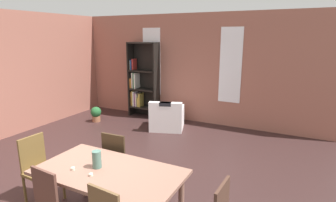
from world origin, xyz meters
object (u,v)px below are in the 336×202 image
(dining_table, at_px, (109,177))
(armchair_white, at_px, (167,118))
(bookshelf_tall, at_px, (142,82))
(potted_plant_by_shelf, at_px, (96,114))
(vase_on_table, at_px, (97,159))
(dining_chair_far_left, at_px, (118,160))
(dining_chair_head_left, at_px, (39,167))

(dining_table, relative_size, armchair_white, 1.72)
(bookshelf_tall, bearing_deg, potted_plant_by_shelf, -128.30)
(vase_on_table, bearing_deg, armchair_white, 103.64)
(bookshelf_tall, relative_size, potted_plant_by_shelf, 5.14)
(dining_chair_far_left, height_order, armchair_white, dining_chair_far_left)
(dining_chair_head_left, relative_size, dining_chair_far_left, 1.00)
(dining_table, bearing_deg, dining_chair_far_left, 119.44)
(armchair_white, height_order, potted_plant_by_shelf, armchair_white)
(dining_chair_head_left, relative_size, armchair_white, 0.93)
(dining_table, xyz_separation_m, armchair_white, (-1.03, 3.55, -0.39))
(dining_chair_head_left, relative_size, bookshelf_tall, 0.45)
(bookshelf_tall, bearing_deg, dining_chair_far_left, -62.96)
(dining_table, relative_size, dining_chair_far_left, 1.84)
(dining_table, bearing_deg, potted_plant_by_shelf, 133.52)
(dining_chair_head_left, bearing_deg, potted_plant_by_shelf, 119.22)
(vase_on_table, bearing_deg, potted_plant_by_shelf, 131.84)
(vase_on_table, relative_size, bookshelf_tall, 0.10)
(dining_chair_head_left, height_order, armchair_white, dining_chair_head_left)
(bookshelf_tall, height_order, potted_plant_by_shelf, bookshelf_tall)
(dining_table, bearing_deg, dining_chair_head_left, 179.81)
(dining_table, relative_size, potted_plant_by_shelf, 4.24)
(armchair_white, bearing_deg, dining_chair_head_left, -93.47)
(vase_on_table, bearing_deg, dining_chair_head_left, 179.78)
(dining_table, bearing_deg, bookshelf_tall, 117.44)
(dining_chair_far_left, height_order, bookshelf_tall, bookshelf_tall)
(dining_chair_head_left, xyz_separation_m, potted_plant_by_shelf, (-1.78, 3.19, -0.29))
(dining_table, bearing_deg, armchair_white, 106.25)
(dining_chair_head_left, xyz_separation_m, armchair_white, (0.21, 3.54, -0.23))
(vase_on_table, xyz_separation_m, dining_chair_head_left, (-1.08, 0.00, -0.35))
(armchair_white, bearing_deg, dining_table, -73.75)
(bookshelf_tall, relative_size, armchair_white, 2.09)
(dining_table, distance_m, potted_plant_by_shelf, 4.43)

